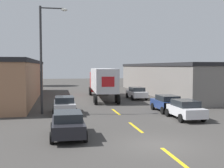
% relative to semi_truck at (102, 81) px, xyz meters
% --- Properties ---
extents(ground_plane, '(160.00, 160.00, 0.00)m').
position_rel_semi_truck_xyz_m(ground_plane, '(-0.38, -21.32, -2.30)').
color(ground_plane, '#3D3A38').
extents(road_centerline, '(0.20, 16.32, 0.01)m').
position_rel_semi_truck_xyz_m(road_centerline, '(-0.38, -17.00, -2.30)').
color(road_centerline, gold).
rests_on(road_centerline, ground_plane).
extents(warehouse_right, '(9.09, 29.40, 4.53)m').
position_rel_semi_truck_xyz_m(warehouse_right, '(11.73, 4.56, -0.03)').
color(warehouse_right, slate).
rests_on(warehouse_right, ground_plane).
extents(semi_truck, '(3.40, 13.06, 3.82)m').
position_rel_semi_truck_xyz_m(semi_truck, '(0.00, 0.00, 0.00)').
color(semi_truck, '#B21919').
rests_on(semi_truck, ground_plane).
extents(parked_car_right_mid, '(1.99, 4.13, 1.50)m').
position_rel_semi_truck_xyz_m(parked_car_right_mid, '(4.20, -11.22, -1.52)').
color(parked_car_right_mid, navy).
rests_on(parked_car_right_mid, ground_plane).
extents(parked_car_left_near, '(1.99, 4.13, 1.50)m').
position_rel_semi_truck_xyz_m(parked_car_left_near, '(-4.95, -18.78, -1.52)').
color(parked_car_left_near, black).
rests_on(parked_car_left_near, ground_plane).
extents(parked_car_right_near, '(1.99, 4.13, 1.50)m').
position_rel_semi_truck_xyz_m(parked_car_right_near, '(4.20, -14.83, -1.52)').
color(parked_car_right_near, silver).
rests_on(parked_car_right_near, ground_plane).
extents(parked_car_right_far, '(1.99, 4.13, 1.50)m').
position_rel_semi_truck_xyz_m(parked_car_right_far, '(4.20, -1.23, -1.52)').
color(parked_car_right_far, silver).
rests_on(parked_car_right_far, ground_plane).
extents(parked_car_left_far, '(1.99, 4.13, 1.50)m').
position_rel_semi_truck_xyz_m(parked_car_left_far, '(-4.95, -10.51, -1.52)').
color(parked_car_left_far, '#B2B2B7').
rests_on(parked_car_left_far, ground_plane).
extents(street_lamp, '(2.38, 0.32, 9.17)m').
position_rel_semi_truck_xyz_m(street_lamp, '(-6.63, -10.40, 2.93)').
color(street_lamp, '#2D2D30').
rests_on(street_lamp, ground_plane).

